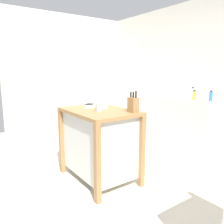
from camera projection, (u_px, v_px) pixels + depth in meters
ground_plane at (96, 178)px, 2.95m from camera, size 6.18×6.18×0.00m
wall_back at (206, 75)px, 4.01m from camera, size 5.18×0.10×2.60m
wall_left at (68, 73)px, 5.26m from camera, size 0.10×2.88×2.60m
kitchen_island at (99, 141)px, 2.86m from camera, size 0.97×0.68×0.90m
knife_block at (133, 105)px, 2.61m from camera, size 0.11×0.09×0.25m
bowl_ceramic_wide at (102, 106)px, 2.88m from camera, size 0.16×0.16×0.06m
bowl_ceramic_small at (89, 106)px, 2.95m from camera, size 0.16×0.16×0.04m
bowl_stoneware_deep at (99, 103)px, 3.19m from camera, size 0.16×0.16×0.05m
drinking_cup at (99, 107)px, 2.67m from camera, size 0.07×0.07×0.11m
trash_bin at (78, 140)px, 3.51m from camera, size 0.36×0.28×0.63m
sink_counter at (180, 122)px, 4.13m from camera, size 1.48×0.60×0.90m
sink_faucet at (187, 91)px, 4.11m from camera, size 0.02×0.02×0.22m
bottle_dish_soap at (194, 95)px, 3.73m from camera, size 0.06×0.06×0.16m
bottle_hand_soap at (193, 93)px, 3.96m from camera, size 0.06×0.06×0.19m
bottle_spray_cleaner at (211, 96)px, 3.59m from camera, size 0.05×0.05×0.17m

